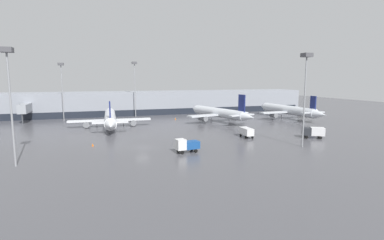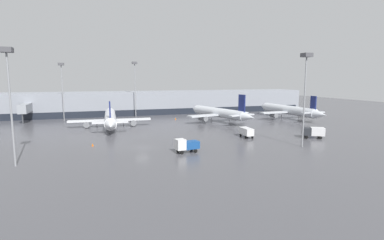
% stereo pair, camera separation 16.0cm
% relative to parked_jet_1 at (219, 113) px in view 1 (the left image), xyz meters
% --- Properties ---
extents(ground_plane, '(320.00, 320.00, 0.00)m').
position_rel_parked_jet_1_xyz_m(ground_plane, '(-29.95, -29.17, -3.03)').
color(ground_plane, '#4C4C51').
extents(terminal_building, '(160.00, 26.53, 9.00)m').
position_rel_parked_jet_1_xyz_m(terminal_building, '(-30.05, 32.77, 1.46)').
color(terminal_building, gray).
rests_on(terminal_building, ground_plane).
extents(parked_jet_1, '(23.08, 32.57, 9.52)m').
position_rel_parked_jet_1_xyz_m(parked_jet_1, '(0.00, 0.00, 0.00)').
color(parked_jet_1, silver).
rests_on(parked_jet_1, ground_plane).
extents(parked_jet_2, '(23.84, 35.73, 8.40)m').
position_rel_parked_jet_1_xyz_m(parked_jet_2, '(-34.76, 0.79, -0.46)').
color(parked_jet_2, silver).
rests_on(parked_jet_2, ground_plane).
extents(parked_jet_3, '(23.01, 34.60, 8.73)m').
position_rel_parked_jet_1_xyz_m(parked_jet_3, '(26.74, -0.21, 0.03)').
color(parked_jet_3, silver).
rests_on(parked_jet_3, ground_plane).
extents(service_truck_0, '(4.82, 2.60, 2.73)m').
position_rel_parked_jet_1_xyz_m(service_truck_0, '(-22.47, -36.11, -1.52)').
color(service_truck_0, '#19478C').
rests_on(service_truck_0, ground_plane).
extents(service_truck_1, '(2.23, 4.81, 2.36)m').
position_rel_parked_jet_1_xyz_m(service_truck_1, '(-4.22, -26.25, -1.55)').
color(service_truck_1, silver).
rests_on(service_truck_1, ground_plane).
extents(service_truck_2, '(5.36, 4.27, 2.58)m').
position_rel_parked_jet_1_xyz_m(service_truck_2, '(10.72, -32.01, -1.45)').
color(service_truck_2, silver).
rests_on(service_truck_2, ground_plane).
extents(traffic_cone_0, '(0.43, 0.43, 0.59)m').
position_rel_parked_jet_1_xyz_m(traffic_cone_0, '(-39.75, -24.62, -2.74)').
color(traffic_cone_0, orange).
rests_on(traffic_cone_0, ground_plane).
extents(traffic_cone_1, '(0.44, 0.44, 0.70)m').
position_rel_parked_jet_1_xyz_m(traffic_cone_1, '(-12.28, 10.21, -2.69)').
color(traffic_cone_1, orange).
rests_on(traffic_cone_1, ground_plane).
extents(apron_light_mast_1, '(1.80, 1.80, 20.38)m').
position_rel_parked_jet_1_xyz_m(apron_light_mast_1, '(-24.42, 22.49, 12.82)').
color(apron_light_mast_1, gray).
rests_on(apron_light_mast_1, ground_plane).
extents(apron_light_mast_2, '(1.80, 1.80, 19.27)m').
position_rel_parked_jet_1_xyz_m(apron_light_mast_2, '(1.97, -39.05, 12.07)').
color(apron_light_mast_2, gray).
rests_on(apron_light_mast_2, ground_plane).
extents(apron_light_mast_3, '(1.80, 1.80, 19.00)m').
position_rel_parked_jet_1_xyz_m(apron_light_mast_3, '(-51.65, -36.20, 11.88)').
color(apron_light_mast_3, gray).
rests_on(apron_light_mast_3, ground_plane).
extents(apron_light_mast_4, '(1.80, 1.80, 19.41)m').
position_rel_parked_jet_1_xyz_m(apron_light_mast_4, '(-49.08, 19.27, 12.16)').
color(apron_light_mast_4, gray).
rests_on(apron_light_mast_4, ground_plane).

